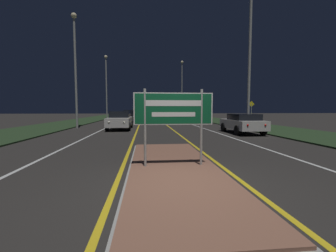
{
  "coord_description": "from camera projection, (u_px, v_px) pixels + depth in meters",
  "views": [
    {
      "loc": [
        -0.76,
        -4.64,
        1.65
      ],
      "look_at": [
        0.0,
        2.89,
        1.08
      ],
      "focal_mm": 24.0,
      "sensor_mm": 36.0,
      "label": 1
    }
  ],
  "objects": [
    {
      "name": "lane_line_white_right",
      "position": [
        183.0,
        121.0,
        30.02
      ],
      "size": [
        0.12,
        70.0,
        0.01
      ],
      "color": "silver",
      "rests_on": "ground_plane"
    },
    {
      "name": "car_receding_2",
      "position": [
        182.0,
        114.0,
        38.28
      ],
      "size": [
        1.97,
        4.75,
        1.42
      ],
      "color": "#4C514C",
      "rests_on": "ground_plane"
    },
    {
      "name": "centre_line_yellow_right",
      "position": [
        162.0,
        121.0,
        29.74
      ],
      "size": [
        0.12,
        70.0,
        0.01
      ],
      "color": "gold",
      "rests_on": "ground_plane"
    },
    {
      "name": "car_approaching_0",
      "position": [
        120.0,
        120.0,
        18.32
      ],
      "size": [
        1.86,
        4.72,
        1.48
      ],
      "color": "silver",
      "rests_on": "ground_plane"
    },
    {
      "name": "streetlight_right_far",
      "position": [
        182.0,
        82.0,
        44.06
      ],
      "size": [
        0.53,
        0.53,
        11.06
      ],
      "color": "#9E9E99",
      "rests_on": "ground_plane"
    },
    {
      "name": "streetlight_left_near",
      "position": [
        75.0,
        60.0,
        18.74
      ],
      "size": [
        0.46,
        0.46,
        9.56
      ],
      "color": "#9E9E99",
      "rests_on": "ground_plane"
    },
    {
      "name": "verge_left",
      "position": [
        62.0,
        124.0,
        23.69
      ],
      "size": [
        5.0,
        100.0,
        0.08
      ],
      "color": "#23381E",
      "rests_on": "ground_plane"
    },
    {
      "name": "ground_plane",
      "position": [
        182.0,
        186.0,
        4.8
      ],
      "size": [
        160.0,
        160.0,
        0.0
      ],
      "primitive_type": "plane",
      "color": "#282623"
    },
    {
      "name": "car_receding_1",
      "position": [
        173.0,
        117.0,
        25.72
      ],
      "size": [
        1.94,
        4.29,
        1.41
      ],
      "color": "#B7B7BC",
      "rests_on": "ground_plane"
    },
    {
      "name": "streetlight_right_near",
      "position": [
        250.0,
        40.0,
        15.19
      ],
      "size": [
        0.48,
        0.48,
        10.45
      ],
      "color": "#9E9E99",
      "rests_on": "ground_plane"
    },
    {
      "name": "car_receding_3",
      "position": [
        162.0,
        113.0,
        46.44
      ],
      "size": [
        1.89,
        4.59,
        1.41
      ],
      "color": "navy",
      "rests_on": "ground_plane"
    },
    {
      "name": "edge_line_white_left",
      "position": [
        95.0,
        122.0,
        28.88
      ],
      "size": [
        0.1,
        70.0,
        0.01
      ],
      "color": "silver",
      "rests_on": "ground_plane"
    },
    {
      "name": "verge_right",
      "position": [
        236.0,
        123.0,
        25.59
      ],
      "size": [
        5.0,
        100.0,
        0.08
      ],
      "color": "#23381E",
      "rests_on": "ground_plane"
    },
    {
      "name": "highway_sign",
      "position": [
        174.0,
        112.0,
        6.05
      ],
      "size": [
        2.14,
        0.07,
        2.09
      ],
      "color": "#9E9E99",
      "rests_on": "median_island"
    },
    {
      "name": "car_receding_0",
      "position": [
        242.0,
        123.0,
        15.22
      ],
      "size": [
        1.91,
        4.09,
        1.32
      ],
      "color": "silver",
      "rests_on": "ground_plane"
    },
    {
      "name": "median_island",
      "position": [
        173.0,
        168.0,
        6.17
      ],
      "size": [
        2.45,
        7.67,
        0.1
      ],
      "color": "#999993",
      "rests_on": "ground_plane"
    },
    {
      "name": "lane_line_white_left",
      "position": [
        119.0,
        122.0,
        29.18
      ],
      "size": [
        0.12,
        70.0,
        0.01
      ],
      "color": "silver",
      "rests_on": "ground_plane"
    },
    {
      "name": "edge_line_white_right",
      "position": [
        205.0,
        121.0,
        30.32
      ],
      "size": [
        0.1,
        70.0,
        0.01
      ],
      "color": "silver",
      "rests_on": "ground_plane"
    },
    {
      "name": "warning_sign",
      "position": [
        251.0,
        111.0,
        22.25
      ],
      "size": [
        0.6,
        0.06,
        2.37
      ],
      "color": "#9E9E99",
      "rests_on": "verge_right"
    },
    {
      "name": "centre_line_yellow_left",
      "position": [
        140.0,
        122.0,
        29.46
      ],
      "size": [
        0.12,
        70.0,
        0.01
      ],
      "color": "gold",
      "rests_on": "ground_plane"
    },
    {
      "name": "car_approaching_1",
      "position": [
        130.0,
        116.0,
        29.67
      ],
      "size": [
        1.89,
        4.85,
        1.52
      ],
      "color": "black",
      "rests_on": "ground_plane"
    },
    {
      "name": "streetlight_left_far",
      "position": [
        106.0,
        82.0,
        32.2
      ],
      "size": [
        0.45,
        0.45,
        9.29
      ],
      "color": "#9E9E99",
      "rests_on": "ground_plane"
    }
  ]
}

